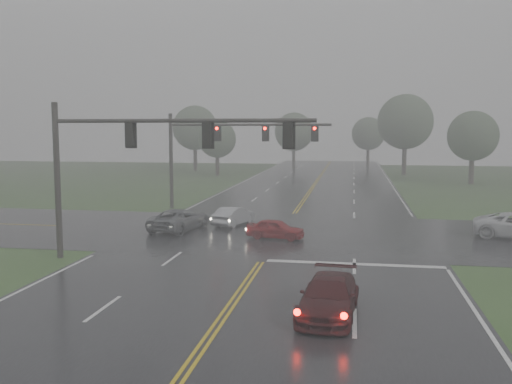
% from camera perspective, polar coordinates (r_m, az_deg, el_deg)
% --- Properties ---
extents(main_road, '(18.00, 160.00, 0.02)m').
position_cam_1_polar(main_road, '(33.77, 2.12, -4.73)').
color(main_road, black).
rests_on(main_road, ground).
extents(cross_street, '(120.00, 14.00, 0.02)m').
position_cam_1_polar(cross_street, '(35.72, 2.54, -4.12)').
color(cross_street, black).
rests_on(cross_street, ground).
extents(stop_bar, '(8.50, 0.50, 0.01)m').
position_cam_1_polar(stop_bar, '(28.02, 9.81, -7.16)').
color(stop_bar, silver).
rests_on(stop_bar, ground).
extents(sedan_maroon, '(2.24, 4.78, 1.35)m').
position_cam_1_polar(sedan_maroon, '(20.54, 7.26, -12.20)').
color(sedan_maroon, '#34090B').
rests_on(sedan_maroon, ground).
extents(sedan_red, '(3.61, 1.92, 1.17)m').
position_cam_1_polar(sedan_red, '(33.84, 1.96, -4.71)').
color(sedan_red, maroon).
rests_on(sedan_red, ground).
extents(sedan_silver, '(2.39, 4.02, 1.25)m').
position_cam_1_polar(sedan_silver, '(38.47, -2.24, -3.35)').
color(sedan_silver, '#A5A8AD').
rests_on(sedan_silver, ground).
extents(car_grey, '(3.29, 5.34, 1.38)m').
position_cam_1_polar(car_grey, '(36.92, -7.64, -3.82)').
color(car_grey, '#53565A').
rests_on(car_grey, ground).
extents(signal_gantry_near, '(13.03, 0.34, 7.80)m').
position_cam_1_polar(signal_gantry_near, '(28.33, -12.33, 4.07)').
color(signal_gantry_near, black).
rests_on(signal_gantry_near, ground).
extents(signal_gantry_far, '(13.01, 0.39, 7.69)m').
position_cam_1_polar(signal_gantry_far, '(45.57, -3.74, 4.97)').
color(signal_gantry_far, black).
rests_on(signal_gantry_far, ground).
extents(tree_nw_a, '(5.18, 5.18, 7.60)m').
position_cam_1_polar(tree_nw_a, '(78.54, -3.90, 5.31)').
color(tree_nw_a, '#2F271E').
rests_on(tree_nw_a, ground).
extents(tree_ne_a, '(7.60, 7.60, 11.16)m').
position_cam_1_polar(tree_ne_a, '(81.58, 14.71, 6.80)').
color(tree_ne_a, '#2F271E').
rests_on(tree_ne_a, ground).
extents(tree_n_mid, '(6.09, 6.09, 8.95)m').
position_cam_1_polar(tree_n_mid, '(90.82, 3.81, 6.03)').
color(tree_n_mid, '#2F271E').
rests_on(tree_n_mid, ground).
extents(tree_e_near, '(5.79, 5.79, 8.50)m').
position_cam_1_polar(tree_e_near, '(70.76, 20.86, 5.26)').
color(tree_e_near, '#2F271E').
rests_on(tree_e_near, ground).
extents(tree_nw_b, '(6.72, 6.72, 9.87)m').
position_cam_1_polar(tree_nw_b, '(87.00, -6.12, 6.39)').
color(tree_nw_b, '#2F271E').
rests_on(tree_nw_b, ground).
extents(tree_n_far, '(5.70, 5.70, 8.37)m').
position_cam_1_polar(tree_n_far, '(100.62, 11.16, 5.74)').
color(tree_n_far, '#2F271E').
rests_on(tree_n_far, ground).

